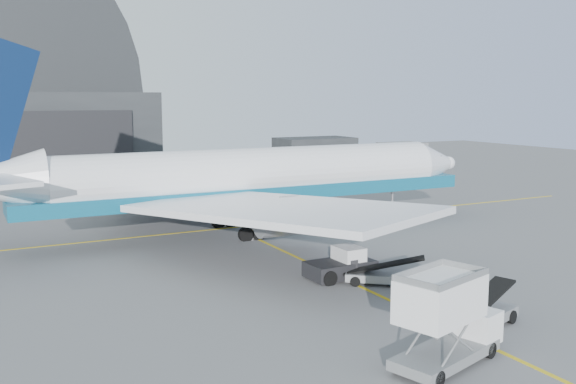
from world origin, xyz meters
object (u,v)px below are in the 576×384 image
belt_loader_a (478,316)px  belt_loader_b (383,275)px  catering_truck (446,320)px  airliner (237,179)px  pushback_tug (342,266)px

belt_loader_a → belt_loader_b: 8.42m
catering_truck → belt_loader_a: bearing=13.8°
catering_truck → belt_loader_b: (4.74, 11.07, -1.44)m
airliner → belt_loader_b: (2.05, -17.92, -4.04)m
catering_truck → pushback_tug: size_ratio=1.41×
airliner → belt_loader_a: airliner is taller
airliner → pushback_tug: bearing=-87.6°
airliner → catering_truck: bearing=-95.3°
airliner → catering_truck: size_ratio=7.64×
pushback_tug → belt_loader_b: 2.83m
pushback_tug → catering_truck: bearing=-105.6°
airliner → belt_loader_b: bearing=-83.5°
belt_loader_a → belt_loader_b: belt_loader_a is taller
belt_loader_b → airliner: bearing=134.3°
belt_loader_b → pushback_tug: bearing=157.3°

